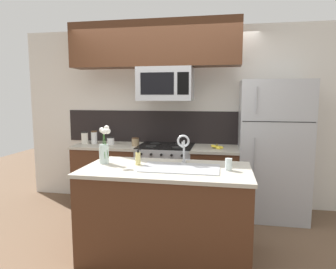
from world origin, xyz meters
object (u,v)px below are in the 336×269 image
(banana_bunch, at_px, (217,147))
(dish_soap_bottle, at_px, (138,158))
(microwave, at_px, (166,84))
(drinking_glass, at_px, (229,164))
(sink_faucet, at_px, (183,145))
(storage_jar_squat, at_px, (135,142))
(stove_range, at_px, (166,177))
(flower_vase, at_px, (104,150))
(storage_jar_medium, at_px, (94,137))
(refrigerator, at_px, (272,149))
(storage_jar_tall, at_px, (85,138))
(storage_jar_short, at_px, (111,141))

(banana_bunch, height_order, dish_soap_bottle, dish_soap_bottle)
(microwave, xyz_separation_m, drinking_glass, (0.85, -1.22, -0.81))
(sink_faucet, height_order, dish_soap_bottle, sink_faucet)
(storage_jar_squat, height_order, banana_bunch, storage_jar_squat)
(stove_range, xyz_separation_m, flower_vase, (-0.43, -1.18, 0.59))
(storage_jar_medium, height_order, drinking_glass, storage_jar_medium)
(refrigerator, relative_size, storage_jar_medium, 9.37)
(banana_bunch, height_order, drinking_glass, drinking_glass)
(microwave, bearing_deg, sink_faucet, -69.05)
(storage_jar_tall, xyz_separation_m, sink_faucet, (1.60, -1.00, 0.11))
(drinking_glass, bearing_deg, flower_vase, 177.18)
(microwave, bearing_deg, flower_vase, -110.32)
(sink_faucet, relative_size, dish_soap_bottle, 1.85)
(storage_jar_tall, distance_m, storage_jar_short, 0.39)
(refrigerator, xyz_separation_m, drinking_glass, (-0.59, -1.26, 0.06))
(storage_jar_tall, relative_size, banana_bunch, 0.97)
(storage_jar_squat, bearing_deg, sink_faucet, -50.41)
(microwave, bearing_deg, storage_jar_squat, -177.70)
(stove_range, height_order, storage_jar_medium, storage_jar_medium)
(storage_jar_tall, xyz_separation_m, dish_soap_bottle, (1.15, -1.15, -0.02))
(storage_jar_medium, bearing_deg, banana_bunch, -2.71)
(stove_range, relative_size, storage_jar_short, 8.47)
(microwave, relative_size, storage_jar_short, 6.78)
(storage_jar_medium, xyz_separation_m, flower_vase, (0.66, -1.20, 0.05))
(microwave, height_order, sink_faucet, microwave)
(refrigerator, bearing_deg, dish_soap_bottle, -141.28)
(refrigerator, height_order, banana_bunch, refrigerator)
(storage_jar_squat, bearing_deg, storage_jar_medium, 174.42)
(storage_jar_tall, height_order, banana_bunch, storage_jar_tall)
(storage_jar_short, xyz_separation_m, banana_bunch, (1.53, -0.06, -0.03))
(storage_jar_squat, height_order, dish_soap_bottle, dish_soap_bottle)
(storage_jar_medium, bearing_deg, flower_vase, -61.26)
(stove_range, height_order, dish_soap_bottle, dish_soap_bottle)
(dish_soap_bottle, bearing_deg, refrigerator, 38.72)
(stove_range, height_order, banana_bunch, banana_bunch)
(stove_range, bearing_deg, dish_soap_bottle, -93.02)
(microwave, height_order, dish_soap_bottle, microwave)
(refrigerator, height_order, drinking_glass, refrigerator)
(storage_jar_squat, bearing_deg, flower_vase, -89.68)
(microwave, bearing_deg, storage_jar_tall, -179.55)
(storage_jar_short, bearing_deg, banana_bunch, -2.20)
(sink_faucet, xyz_separation_m, flower_vase, (-0.82, -0.15, -0.05))
(storage_jar_tall, bearing_deg, dish_soap_bottle, -45.08)
(storage_jar_short, relative_size, sink_faucet, 0.36)
(storage_jar_short, xyz_separation_m, dish_soap_bottle, (0.76, -1.18, 0.01))
(storage_jar_tall, relative_size, storage_jar_medium, 0.95)
(dish_soap_bottle, bearing_deg, flower_vase, 179.36)
(microwave, height_order, flower_vase, microwave)
(storage_jar_tall, height_order, sink_faucet, sink_faucet)
(stove_range, height_order, storage_jar_tall, storage_jar_tall)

